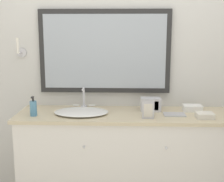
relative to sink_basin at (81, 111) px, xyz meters
The scene contains 9 objects.
wall_back 0.63m from the sink_basin, 40.13° to the left, with size 8.00×0.18×2.55m.
vanity_counter 0.59m from the sink_basin, ahead, with size 1.90×0.55×0.86m.
sink_basin is the anchor object (origin of this frame).
soap_bottle 0.41m from the sink_basin, 167.84° to the right, with size 0.06×0.06×0.17m.
appliance_box 0.63m from the sink_basin, 10.92° to the left, with size 0.18×0.11×0.12m.
picture_frame 0.59m from the sink_basin, 14.15° to the right, with size 0.10×0.01×0.15m.
hand_towel_near_sink 1.05m from the sink_basin, ahead, with size 0.14×0.12×0.05m.
hand_towel_far_corner 1.00m from the sink_basin, ahead, with size 0.17×0.12×0.05m.
metal_tray 0.81m from the sink_basin, ahead, with size 0.18×0.13×0.01m.
Camera 1 is at (-0.02, -2.35, 1.59)m, focal length 50.00 mm.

